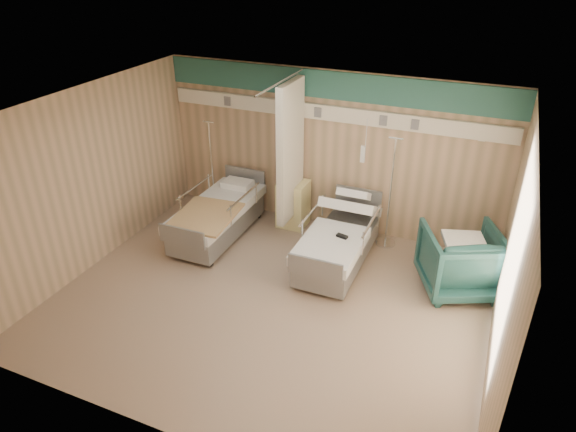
{
  "coord_description": "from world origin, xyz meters",
  "views": [
    {
      "loc": [
        2.58,
        -5.39,
        4.64
      ],
      "look_at": [
        0.03,
        0.6,
        1.1
      ],
      "focal_mm": 32.0,
      "sensor_mm": 36.0,
      "label": 1
    }
  ],
  "objects_px": {
    "bedside_cabinet": "(293,204)",
    "iv_stand_left": "(214,196)",
    "bed_right": "(338,247)",
    "bed_left": "(218,220)",
    "iv_stand_right": "(387,224)",
    "visitor_armchair": "(461,261)"
  },
  "relations": [
    {
      "from": "visitor_armchair",
      "to": "bedside_cabinet",
      "type": "bearing_deg",
      "value": -40.65
    },
    {
      "from": "bed_left",
      "to": "bedside_cabinet",
      "type": "relative_size",
      "value": 2.54
    },
    {
      "from": "bed_right",
      "to": "bed_left",
      "type": "xyz_separation_m",
      "value": [
        -2.2,
        0.0,
        0.0
      ]
    },
    {
      "from": "bed_left",
      "to": "iv_stand_right",
      "type": "relative_size",
      "value": 1.12
    },
    {
      "from": "visitor_armchair",
      "to": "iv_stand_left",
      "type": "relative_size",
      "value": 0.59
    },
    {
      "from": "bed_left",
      "to": "iv_stand_left",
      "type": "xyz_separation_m",
      "value": [
        -0.48,
        0.71,
        0.06
      ]
    },
    {
      "from": "bed_left",
      "to": "iv_stand_right",
      "type": "height_order",
      "value": "iv_stand_right"
    },
    {
      "from": "iv_stand_right",
      "to": "bed_left",
      "type": "bearing_deg",
      "value": -161.96
    },
    {
      "from": "bedside_cabinet",
      "to": "iv_stand_right",
      "type": "bearing_deg",
      "value": 0.07
    },
    {
      "from": "iv_stand_right",
      "to": "iv_stand_left",
      "type": "distance_m",
      "value": 3.26
    },
    {
      "from": "visitor_armchair",
      "to": "iv_stand_left",
      "type": "height_order",
      "value": "iv_stand_left"
    },
    {
      "from": "bed_right",
      "to": "iv_stand_left",
      "type": "bearing_deg",
      "value": 165.17
    },
    {
      "from": "visitor_armchair",
      "to": "iv_stand_right",
      "type": "bearing_deg",
      "value": -58.38
    },
    {
      "from": "bedside_cabinet",
      "to": "iv_stand_left",
      "type": "height_order",
      "value": "iv_stand_left"
    },
    {
      "from": "bedside_cabinet",
      "to": "visitor_armchair",
      "type": "relative_size",
      "value": 0.79
    },
    {
      "from": "bed_right",
      "to": "iv_stand_left",
      "type": "xyz_separation_m",
      "value": [
        -2.68,
        0.71,
        0.06
      ]
    },
    {
      "from": "bedside_cabinet",
      "to": "bed_right",
      "type": "bearing_deg",
      "value": -38.05
    },
    {
      "from": "bedside_cabinet",
      "to": "iv_stand_left",
      "type": "xyz_separation_m",
      "value": [
        -1.53,
        -0.19,
        -0.05
      ]
    },
    {
      "from": "visitor_armchair",
      "to": "iv_stand_left",
      "type": "distance_m",
      "value": 4.58
    },
    {
      "from": "iv_stand_right",
      "to": "iv_stand_left",
      "type": "xyz_separation_m",
      "value": [
        -3.25,
        -0.19,
        -0.02
      ]
    },
    {
      "from": "bed_left",
      "to": "iv_stand_left",
      "type": "bearing_deg",
      "value": 124.08
    },
    {
      "from": "bed_left",
      "to": "iv_stand_left",
      "type": "distance_m",
      "value": 0.86
    }
  ]
}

